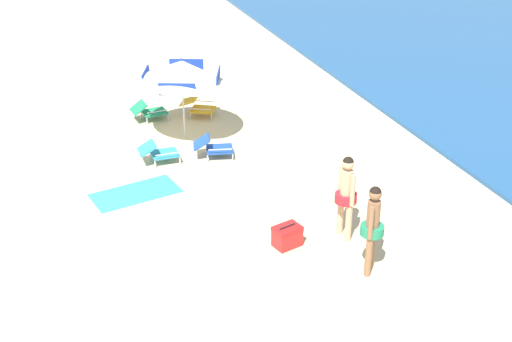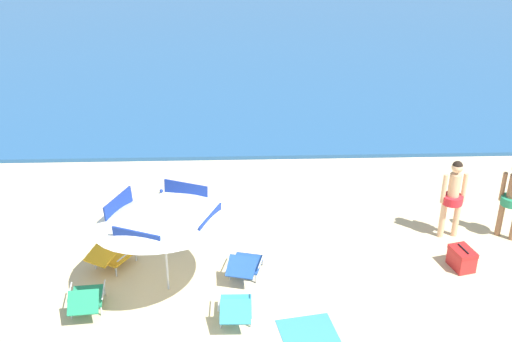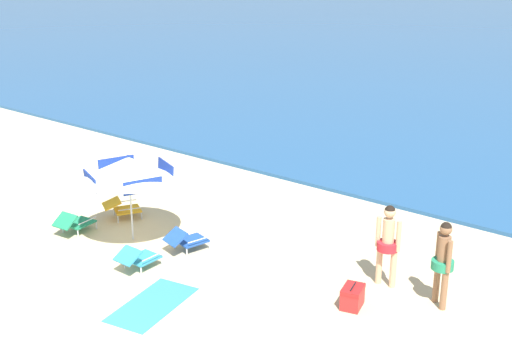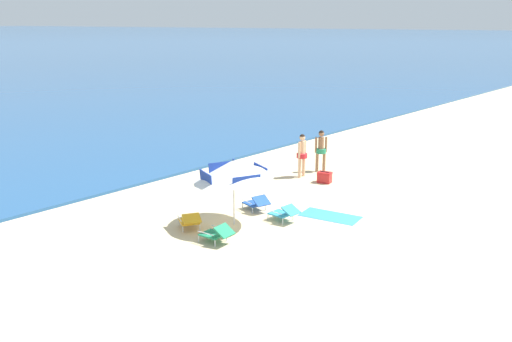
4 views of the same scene
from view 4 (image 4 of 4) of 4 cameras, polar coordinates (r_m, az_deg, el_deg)
The scene contains 10 objects.
ground_plane at distance 16.36m, azimuth 14.64°, elevation -5.88°, with size 800.00×800.00×0.00m, color #D1BA8E.
beach_umbrella_striped_main at distance 15.73m, azimuth -2.33°, elevation 0.15°, with size 3.31×3.32×2.08m.
lounge_chair_under_umbrella at distance 17.29m, azimuth 0.05°, elevation -3.26°, with size 0.74×1.00×0.52m.
lounge_chair_beside_umbrella at distance 15.87m, azimuth -6.82°, elevation -5.07°, with size 0.89×1.01×0.50m.
lounge_chair_facing_sea at distance 16.43m, azimuth 2.93°, elevation -4.28°, with size 0.59×0.90×0.52m.
lounge_chair_spare_folded at distance 14.89m, azimuth -4.07°, elevation -6.41°, with size 0.63×0.94×0.53m.
person_standing_near_shore at distance 21.82m, azimuth 6.72°, elevation 2.39°, with size 0.40×0.40×1.65m.
person_standing_beside at distance 20.96m, azimuth 4.77°, elevation 1.93°, with size 0.49×0.41×1.66m.
cooler_box at distance 20.47m, azimuth 7.09°, elevation -0.65°, with size 0.46×0.57×0.43m.
beach_towel at distance 17.04m, azimuth 7.66°, elevation -4.63°, with size 0.90×1.80×0.01m, color #3384BC.
Camera 4 is at (-13.84, -6.56, 5.73)m, focal length 38.77 mm.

